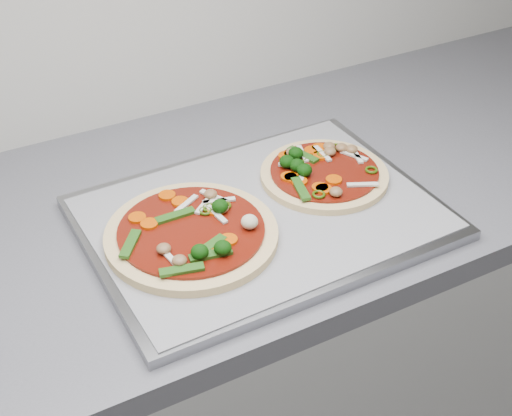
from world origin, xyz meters
name	(u,v)px	position (x,y,z in m)	size (l,w,h in m)	color
baking_tray	(262,218)	(0.41, 1.22, 0.91)	(0.51, 0.37, 0.02)	gray
parchment	(262,213)	(0.41, 1.22, 0.92)	(0.48, 0.35, 0.00)	gray
pizza_left	(193,233)	(0.29, 1.21, 0.93)	(0.28, 0.28, 0.04)	#E3C780
pizza_right	(322,172)	(0.53, 1.25, 0.93)	(0.22, 0.22, 0.03)	#E3C780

